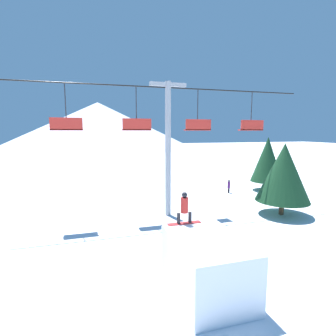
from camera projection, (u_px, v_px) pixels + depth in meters
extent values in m
plane|color=white|center=(185.00, 306.00, 8.58)|extent=(220.00, 220.00, 0.00)
cone|color=silver|center=(98.00, 125.00, 91.24)|extent=(65.25, 65.25, 15.53)
cube|color=white|center=(206.00, 265.00, 9.24)|extent=(2.32, 3.59, 2.01)
cube|color=silver|center=(189.00, 222.00, 10.76)|extent=(2.32, 0.10, 0.06)
cube|color=#B22D2D|center=(184.00, 223.00, 10.48)|extent=(1.37, 0.26, 0.03)
cylinder|color=black|center=(179.00, 218.00, 10.38)|extent=(0.14, 0.14, 0.42)
cylinder|color=black|center=(190.00, 217.00, 10.52)|extent=(0.14, 0.14, 0.42)
cylinder|color=red|center=(184.00, 205.00, 10.38)|extent=(0.30, 0.30, 0.62)
sphere|color=black|center=(185.00, 195.00, 10.32)|extent=(0.22, 0.22, 0.22)
cylinder|color=#9E9EA3|center=(168.00, 150.00, 17.28)|extent=(0.38, 0.38, 8.83)
cube|color=#9E9EA3|center=(168.00, 84.00, 16.69)|extent=(2.40, 0.24, 0.24)
cylinder|color=black|center=(168.00, 88.00, 16.72)|extent=(19.45, 0.08, 0.08)
cylinder|color=#28282D|center=(66.00, 106.00, 15.17)|extent=(0.06, 0.06, 2.68)
cube|color=red|center=(67.00, 130.00, 15.36)|extent=(1.80, 0.44, 0.08)
cube|color=red|center=(66.00, 124.00, 15.14)|extent=(1.80, 0.08, 0.70)
cylinder|color=#28282D|center=(136.00, 108.00, 16.33)|extent=(0.06, 0.06, 2.68)
cube|color=red|center=(137.00, 130.00, 16.52)|extent=(1.80, 0.44, 0.08)
cube|color=red|center=(137.00, 124.00, 16.30)|extent=(1.80, 0.08, 0.70)
cylinder|color=#28282D|center=(198.00, 110.00, 17.49)|extent=(0.06, 0.06, 2.68)
cube|color=red|center=(197.00, 130.00, 17.67)|extent=(1.80, 0.44, 0.08)
cube|color=red|center=(198.00, 125.00, 17.45)|extent=(1.80, 0.08, 0.70)
cylinder|color=#28282D|center=(251.00, 111.00, 18.64)|extent=(0.06, 0.06, 2.68)
cube|color=red|center=(251.00, 130.00, 18.83)|extent=(1.80, 0.44, 0.08)
cube|color=red|center=(252.00, 125.00, 18.61)|extent=(1.80, 0.08, 0.70)
cylinder|color=#4C3823|center=(281.00, 208.00, 17.92)|extent=(0.32, 0.32, 0.96)
cone|color=#14381E|center=(284.00, 172.00, 17.57)|extent=(3.54, 3.54, 3.94)
cylinder|color=#4C3823|center=(266.00, 186.00, 25.27)|extent=(0.24, 0.24, 0.89)
cone|color=#14381E|center=(267.00, 159.00, 24.91)|extent=(2.98, 2.98, 4.26)
cylinder|color=black|center=(229.00, 191.00, 24.23)|extent=(0.17, 0.17, 0.45)
cylinder|color=#471956|center=(229.00, 185.00, 24.16)|extent=(0.24, 0.24, 0.60)
sphere|color=#232328|center=(229.00, 181.00, 24.11)|extent=(0.18, 0.18, 0.18)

